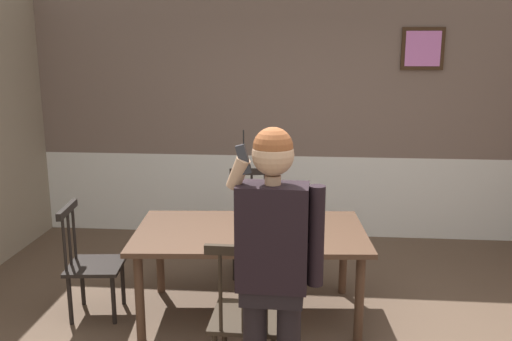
# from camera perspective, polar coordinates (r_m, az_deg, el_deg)

# --- Properties ---
(room_back_partition) EXTENTS (6.09, 0.17, 2.88)m
(room_back_partition) POSITION_cam_1_polar(r_m,az_deg,el_deg) (6.36, 4.33, 5.50)
(room_back_partition) COLOR #756056
(room_back_partition) RESTS_ON ground_plane
(dining_table) EXTENTS (1.92, 1.18, 0.74)m
(dining_table) POSITION_cam_1_polar(r_m,az_deg,el_deg) (4.52, -0.59, -7.05)
(dining_table) COLOR #4C3323
(dining_table) RESTS_ON ground_plane
(chair_near_window) EXTENTS (0.48, 0.48, 0.94)m
(chair_near_window) POSITION_cam_1_polar(r_m,az_deg,el_deg) (4.80, -16.62, -9.07)
(chair_near_window) COLOR black
(chair_near_window) RESTS_ON ground_plane
(chair_by_doorway) EXTENTS (0.49, 0.49, 1.00)m
(chair_by_doorway) POSITION_cam_1_polar(r_m,az_deg,el_deg) (5.44, -0.40, -5.71)
(chair_by_doorway) COLOR black
(chair_by_doorway) RESTS_ON ground_plane
(chair_at_table_head) EXTENTS (0.48, 0.48, 1.02)m
(chair_at_table_head) POSITION_cam_1_polar(r_m,az_deg,el_deg) (3.76, -0.95, -14.60)
(chair_at_table_head) COLOR #2D2319
(chair_at_table_head) RESTS_ON ground_plane
(person_figure) EXTENTS (0.56, 0.23, 1.78)m
(person_figure) POSITION_cam_1_polar(r_m,az_deg,el_deg) (3.16, 1.81, -8.94)
(person_figure) COLOR black
(person_figure) RESTS_ON ground_plane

